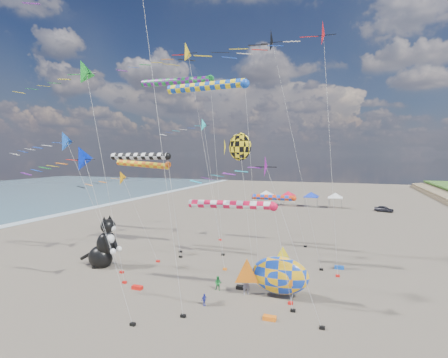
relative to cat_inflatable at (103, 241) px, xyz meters
name	(u,v)px	position (x,y,z in m)	size (l,w,h in m)	color
ground	(145,345)	(11.98, -11.27, -2.65)	(260.00, 260.00, 0.00)	brown
delta_kite_0	(193,127)	(3.65, 14.24, 12.39)	(9.15, 1.83, 16.33)	#27DEE4
delta_kite_1	(82,79)	(0.75, -3.15, 15.41)	(10.89, 2.18, 19.47)	green
delta_kite_2	(183,53)	(7.61, 3.18, 18.76)	(11.34, 2.20, 22.83)	yellow
delta_kite_3	(304,36)	(19.12, 4.86, 19.67)	(12.09, 2.54, 23.87)	red
delta_kite_4	(266,44)	(15.23, 6.24, 19.67)	(15.92, 2.49, 23.89)	black
delta_kite_5	(77,145)	(-2.06, -0.95, 9.70)	(11.24, 2.07, 13.71)	blue
delta_kite_6	(257,172)	(17.38, -5.77, 7.57)	(8.92, 1.63, 11.44)	#8C1494
delta_kite_7	(66,163)	(4.75, -9.46, 8.15)	(10.34, 1.94, 12.10)	#0423CF
delta_kite_8	(116,181)	(-0.71, 3.25, 5.81)	(9.98, 1.69, 9.69)	orange
windsock_0	(178,82)	(4.71, 7.84, 17.03)	(10.44, 0.86, 20.18)	green
windsock_1	(210,87)	(10.54, 3.05, 15.26)	(9.49, 0.89, 18.42)	blue
windsock_2	(142,157)	(1.27, 5.50, 8.50)	(8.94, 0.82, 11.61)	black
windsock_3	(146,165)	(0.55, 7.34, 7.52)	(8.43, 0.72, 10.59)	orange
windsock_4	(275,198)	(14.75, 14.55, 3.31)	(6.95, 0.71, 6.36)	red
windsock_5	(235,205)	(15.25, -3.86, 4.92)	(8.24, 0.65, 7.95)	red
angelfish_kite	(238,148)	(13.29, 3.19, 9.39)	(3.74, 3.02, 13.45)	yellow
cat_inflatable	(103,241)	(0.00, 0.00, 0.00)	(3.92, 1.96, 5.30)	black
fish_inflatable	(279,275)	(18.24, -1.63, -0.82)	(6.16, 3.08, 4.15)	#133EBE
person_adult	(246,284)	(15.62, -1.92, -1.75)	(0.65, 0.43, 1.80)	slate
child_green	(218,283)	(13.16, -1.91, -2.04)	(0.59, 0.46, 1.22)	#1D8537
child_blue	(204,300)	(13.19, -5.02, -2.18)	(0.54, 0.23, 0.93)	#2830AB
kite_bag_0	(242,287)	(14.94, -0.99, -2.50)	(0.90, 0.44, 0.30)	black
kite_bag_1	(339,267)	(22.63, 7.29, -2.50)	(0.90, 0.44, 0.30)	blue
kite_bag_2	(270,318)	(18.33, -5.66, -2.50)	(0.90, 0.44, 0.30)	orange
kite_bag_3	(137,288)	(6.60, -3.93, -2.50)	(0.90, 0.44, 0.30)	red
tent_row	(300,192)	(13.48, 48.73, 0.50)	(19.20, 4.20, 3.80)	white
parked_car	(384,209)	(30.29, 46.73, -2.04)	(1.44, 3.58, 1.22)	#26262D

